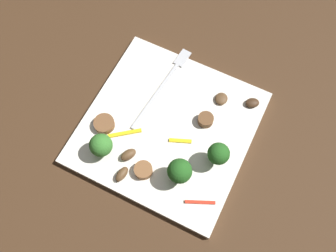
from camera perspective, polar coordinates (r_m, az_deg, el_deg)
name	(u,v)px	position (r m, az deg, el deg)	size (l,w,h in m)	color
ground_plane	(168,129)	(0.64, 0.00, -0.47)	(1.40, 1.40, 0.00)	#422B19
plate	(168,128)	(0.64, 0.00, -0.24)	(0.27, 0.27, 0.01)	white
fork	(165,82)	(0.67, -0.41, 6.64)	(0.18, 0.03, 0.00)	silver
broccoli_floret_0	(219,154)	(0.58, 7.61, -4.18)	(0.03, 0.03, 0.05)	#296420
broccoli_floret_1	(180,171)	(0.57, 1.77, -6.80)	(0.04, 0.04, 0.05)	#296420
broccoli_floret_2	(101,145)	(0.60, -10.05, -2.87)	(0.04, 0.04, 0.05)	#408630
sausage_slice_0	(206,120)	(0.63, 5.67, 0.96)	(0.03, 0.03, 0.01)	brown
sausage_slice_1	(143,170)	(0.60, -3.71, -6.66)	(0.03, 0.03, 0.01)	brown
sausage_slice_2	(104,124)	(0.64, -9.57, 0.32)	(0.03, 0.03, 0.01)	brown
mushroom_0	(122,174)	(0.60, -6.97, -7.19)	(0.03, 0.01, 0.01)	brown
mushroom_1	(221,99)	(0.66, 8.02, 4.10)	(0.02, 0.02, 0.01)	brown
mushroom_2	(252,103)	(0.66, 12.56, 3.42)	(0.02, 0.02, 0.01)	#422B19
mushroom_3	(128,155)	(0.61, -6.00, -4.32)	(0.03, 0.02, 0.01)	brown
pepper_strip_0	(125,133)	(0.63, -6.51, -1.09)	(0.06, 0.01, 0.00)	yellow
pepper_strip_1	(200,202)	(0.59, 4.85, -11.35)	(0.05, 0.00, 0.00)	red
pepper_strip_2	(180,141)	(0.62, 1.87, -2.23)	(0.04, 0.01, 0.00)	yellow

